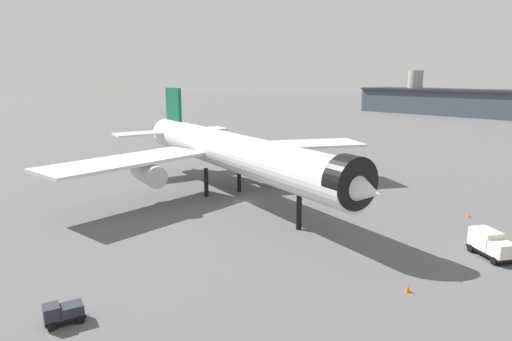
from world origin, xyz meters
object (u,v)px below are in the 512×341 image
(service_truck_front, at_px, (491,244))
(traffic_cone_wingtip, at_px, (469,215))
(traffic_cone_near_nose, at_px, (408,288))
(baggage_tug_wing, at_px, (63,313))
(airliner_near_gate, at_px, (229,152))

(service_truck_front, bearing_deg, traffic_cone_wingtip, 150.37)
(traffic_cone_near_nose, distance_m, traffic_cone_wingtip, 29.35)
(baggage_tug_wing, bearing_deg, service_truck_front, 168.09)
(airliner_near_gate, bearing_deg, baggage_tug_wing, -48.09)
(service_truck_front, bearing_deg, baggage_tug_wing, -84.54)
(airliner_near_gate, height_order, traffic_cone_near_nose, airliner_near_gate)
(baggage_tug_wing, xyz_separation_m, traffic_cone_near_nose, (18.29, 25.99, -0.62))
(airliner_near_gate, relative_size, service_truck_front, 11.45)
(service_truck_front, xyz_separation_m, traffic_cone_wingtip, (-7.38, 14.07, -1.29))
(airliner_near_gate, bearing_deg, traffic_cone_wingtip, 41.02)
(airliner_near_gate, distance_m, service_truck_front, 41.83)
(baggage_tug_wing, height_order, traffic_cone_near_nose, baggage_tug_wing)
(service_truck_front, height_order, traffic_cone_near_nose, service_truck_front)
(airliner_near_gate, bearing_deg, service_truck_front, 18.42)
(service_truck_front, height_order, traffic_cone_wingtip, service_truck_front)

